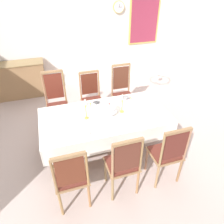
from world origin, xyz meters
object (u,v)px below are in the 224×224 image
at_px(soup_tureen, 109,109).
at_px(sideboard, 17,80).
at_px(chair_north_c, 122,91).
at_px(candlestick_west, 86,111).
at_px(candlestick_east, 122,105).
at_px(bowl_far_left, 83,104).
at_px(spoon_primary, 130,97).
at_px(chair_north_a, 57,101).
at_px(chair_north_b, 92,97).
at_px(spoon_secondary, 90,104).
at_px(chair_south_b, 123,164).
at_px(dining_table, 105,119).
at_px(chair_south_c, 168,153).
at_px(bowl_far_right, 85,132).
at_px(mounted_clock, 119,7).
at_px(framed_painting, 144,17).
at_px(bowl_near_right, 97,103).
at_px(bowl_near_left, 125,98).
at_px(chair_south_a, 71,177).

xyz_separation_m(soup_tureen, sideboard, (-1.67, 2.60, -0.40)).
xyz_separation_m(chair_north_c, sideboard, (-2.27, 1.64, -0.15)).
relative_size(chair_north_c, candlestick_west, 3.27).
bearing_deg(candlestick_east, sideboard, 126.18).
distance_m(bowl_far_left, spoon_primary, 0.92).
bearing_deg(sideboard, bowl_far_left, 121.08).
bearing_deg(chair_north_a, chair_north_b, 179.52).
relative_size(spoon_primary, spoon_secondary, 0.99).
relative_size(chair_south_b, bowl_far_left, 6.24).
xyz_separation_m(chair_north_a, chair_south_b, (0.71, -1.91, -0.04)).
bearing_deg(dining_table, chair_south_c, -54.57).
height_order(chair_north_b, bowl_far_right, chair_north_b).
bearing_deg(bowl_far_right, chair_north_c, 50.66).
distance_m(chair_north_b, mounted_clock, 2.67).
xyz_separation_m(soup_tureen, bowl_far_right, (-0.49, -0.37, -0.09)).
height_order(dining_table, framed_painting, framed_painting).
bearing_deg(bowl_near_right, candlestick_west, -125.05).
relative_size(candlestick_west, mounted_clock, 1.21).
height_order(chair_south_b, spoon_primary, chair_south_b).
bearing_deg(mounted_clock, soup_tureen, -111.90).
bearing_deg(mounted_clock, chair_north_a, -135.99).
distance_m(bowl_far_left, bowl_far_right, 0.81).
xyz_separation_m(chair_north_c, bowl_near_left, (-0.16, -0.57, 0.17)).
bearing_deg(bowl_near_right, spoon_primary, 2.40).
height_order(sideboard, mounted_clock, mounted_clock).
bearing_deg(spoon_secondary, bowl_far_right, -99.33).
bearing_deg(chair_south_a, candlestick_east, 42.60).
relative_size(chair_south_b, bowl_far_right, 6.44).
xyz_separation_m(chair_south_c, bowl_far_left, (-0.96, 1.38, 0.20)).
xyz_separation_m(chair_north_b, spoon_secondary, (-0.14, -0.54, 0.18)).
height_order(chair_north_c, spoon_secondary, chair_north_c).
xyz_separation_m(chair_north_b, candlestick_east, (0.32, -0.95, 0.31)).
bearing_deg(dining_table, candlestick_east, -0.00).
xyz_separation_m(chair_north_c, framed_painting, (1.31, 1.89, 1.14)).
xyz_separation_m(chair_north_b, bowl_far_left, (-0.27, -0.52, 0.19)).
relative_size(dining_table, spoon_secondary, 12.02).
relative_size(chair_south_b, mounted_clock, 3.68).
bearing_deg(chair_south_b, bowl_far_left, 101.12).
relative_size(chair_north_c, soup_tureen, 4.31).
distance_m(chair_north_c, framed_painting, 2.57).
relative_size(chair_south_b, chair_north_c, 0.93).
height_order(dining_table, chair_south_b, chair_south_b).
distance_m(chair_south_a, framed_painting, 4.81).
height_order(chair_north_c, bowl_far_left, chair_north_c).
bearing_deg(spoon_secondary, chair_north_a, 145.58).
distance_m(dining_table, bowl_near_right, 0.40).
relative_size(chair_south_a, chair_north_c, 0.92).
bearing_deg(framed_painting, sideboard, -175.93).
bearing_deg(candlestick_west, bowl_near_left, 24.96).
bearing_deg(spoon_secondary, bowl_near_right, -4.24).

